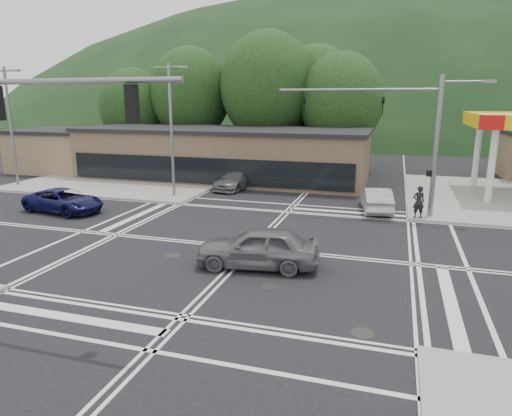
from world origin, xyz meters
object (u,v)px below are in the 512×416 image
(car_queue_a, at_px, (376,199))
(pedestrian, at_px, (419,202))
(car_grey_center, at_px, (258,247))
(car_queue_b, at_px, (327,177))
(car_blue_west, at_px, (63,201))
(car_northbound, at_px, (237,180))

(car_queue_a, xyz_separation_m, pedestrian, (2.35, -1.50, 0.32))
(car_grey_center, xyz_separation_m, car_queue_b, (0.02, 18.65, -0.17))
(car_blue_west, height_order, car_queue_a, car_queue_a)
(car_queue_b, bearing_deg, car_blue_west, 35.93)
(car_blue_west, xyz_separation_m, car_queue_a, (18.12, 5.76, 0.04))
(car_blue_west, bearing_deg, car_grey_center, -102.76)
(car_queue_a, distance_m, car_queue_b, 8.53)
(car_northbound, bearing_deg, car_queue_a, -11.67)
(car_queue_b, height_order, pedestrian, pedestrian)
(car_queue_a, bearing_deg, car_queue_b, -69.77)
(car_blue_west, height_order, pedestrian, pedestrian)
(car_northbound, bearing_deg, pedestrian, -13.83)
(car_queue_a, distance_m, car_northbound, 11.26)
(car_queue_a, distance_m, pedestrian, 2.81)
(car_blue_west, relative_size, car_queue_b, 1.27)
(car_queue_a, relative_size, car_queue_b, 1.13)
(car_blue_west, distance_m, car_queue_b, 19.23)
(car_grey_center, height_order, car_queue_a, car_grey_center)
(car_blue_west, bearing_deg, car_queue_b, -38.07)
(car_blue_west, bearing_deg, car_queue_a, -63.84)
(car_grey_center, bearing_deg, car_blue_west, -119.21)
(car_blue_west, xyz_separation_m, car_grey_center, (13.95, -5.44, 0.14))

